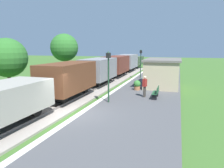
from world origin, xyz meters
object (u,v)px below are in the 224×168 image
object	(u,v)px
bench_near_hut	(156,92)
lamp_post_far	(141,58)
tree_trackside_far	(64,48)
tree_trackside_mid	(7,58)
lamp_post_near	(108,67)
person_waiting	(145,86)
freight_train	(108,68)
station_hut	(163,72)
potted_planter	(137,85)

from	to	relation	value
bench_near_hut	lamp_post_far	world-z (taller)	lamp_post_far
tree_trackside_far	tree_trackside_mid	bearing A→B (deg)	-95.18
lamp_post_near	tree_trackside_mid	size ratio (longest dim) A/B	0.74
person_waiting	lamp_post_far	bearing A→B (deg)	-61.88
lamp_post_near	tree_trackside_far	bearing A→B (deg)	135.80
lamp_post_near	tree_trackside_far	size ratio (longest dim) A/B	0.64
freight_train	tree_trackside_far	world-z (taller)	tree_trackside_far
tree_trackside_mid	tree_trackside_far	world-z (taller)	tree_trackside_far
station_hut	bench_near_hut	xyz separation A→B (m)	(-0.04, -5.52, -0.93)
station_hut	tree_trackside_far	world-z (taller)	tree_trackside_far
bench_near_hut	freight_train	bearing A→B (deg)	129.56
lamp_post_far	bench_near_hut	bearing A→B (deg)	-73.44
lamp_post_far	tree_trackside_far	world-z (taller)	tree_trackside_far
potted_planter	lamp_post_far	size ratio (longest dim) A/B	0.25
person_waiting	potted_planter	size ratio (longest dim) A/B	1.87
person_waiting	lamp_post_near	bearing A→B (deg)	63.32
lamp_post_near	lamp_post_far	world-z (taller)	same
freight_train	tree_trackside_far	bearing A→B (deg)	-153.84
freight_train	lamp_post_near	bearing A→B (deg)	-71.01
person_waiting	tree_trackside_mid	size ratio (longest dim) A/B	0.34
bench_near_hut	lamp_post_near	distance (m)	4.41
freight_train	tree_trackside_mid	world-z (taller)	tree_trackside_mid
potted_planter	person_waiting	bearing A→B (deg)	-66.46
freight_train	station_hut	distance (m)	7.30
person_waiting	tree_trackside_mid	xyz separation A→B (m)	(-11.30, -2.26, 2.13)
lamp_post_near	tree_trackside_far	xyz separation A→B (m)	(-8.35, 8.12, 1.34)
lamp_post_far	station_hut	bearing A→B (deg)	-57.94
bench_near_hut	tree_trackside_mid	world-z (taller)	tree_trackside_mid
lamp_post_near	tree_trackside_mid	distance (m)	9.09
person_waiting	freight_train	bearing A→B (deg)	-37.96
person_waiting	lamp_post_far	world-z (taller)	lamp_post_far
station_hut	person_waiting	world-z (taller)	station_hut
tree_trackside_mid	tree_trackside_far	size ratio (longest dim) A/B	0.86
freight_train	tree_trackside_mid	bearing A→B (deg)	-117.97
freight_train	station_hut	size ratio (longest dim) A/B	6.76
lamp_post_far	potted_planter	bearing A→B (deg)	-81.97
station_hut	potted_planter	distance (m)	3.65
station_hut	tree_trackside_mid	xyz separation A→B (m)	(-12.27, -7.65, 1.66)
potted_planter	lamp_post_near	size ratio (longest dim) A/B	0.25
tree_trackside_far	person_waiting	bearing A→B (deg)	-28.37
bench_near_hut	tree_trackside_far	bearing A→B (deg)	153.07
potted_planter	tree_trackside_mid	xyz separation A→B (m)	(-10.19, -4.80, 2.59)
bench_near_hut	person_waiting	world-z (taller)	person_waiting
station_hut	tree_trackside_mid	bearing A→B (deg)	-148.07
tree_trackside_mid	person_waiting	bearing A→B (deg)	11.33
freight_train	potted_planter	size ratio (longest dim) A/B	42.79
potted_planter	lamp_post_far	xyz separation A→B (m)	(-1.12, 7.97, 2.08)
potted_planter	bench_near_hut	bearing A→B (deg)	-52.63
station_hut	person_waiting	xyz separation A→B (m)	(-0.98, -5.39, -0.47)
freight_train	person_waiting	xyz separation A→B (m)	(5.82, -8.04, -0.41)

